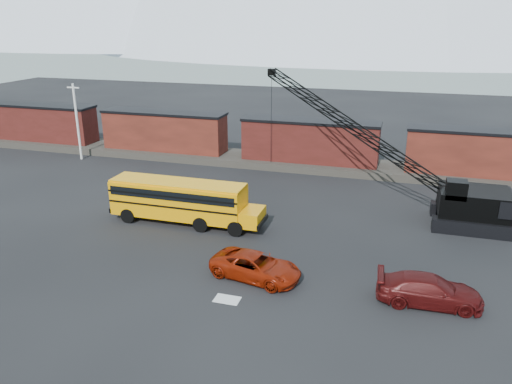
% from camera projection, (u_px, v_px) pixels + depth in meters
% --- Properties ---
extents(ground, '(160.00, 160.00, 0.00)m').
position_uv_depth(ground, '(241.00, 265.00, 30.81)').
color(ground, black).
rests_on(ground, ground).
extents(gravel_berm, '(120.00, 5.00, 0.70)m').
position_uv_depth(gravel_berm, '(309.00, 164.00, 50.56)').
color(gravel_berm, '#413C36').
rests_on(gravel_berm, ground).
extents(boxcar_west_far, '(13.70, 3.10, 4.17)m').
position_uv_depth(boxcar_west_far, '(41.00, 122.00, 58.40)').
color(boxcar_west_far, '#511A17').
rests_on(boxcar_west_far, gravel_berm).
extents(boxcar_west_near, '(13.70, 3.10, 4.17)m').
position_uv_depth(boxcar_west_near, '(165.00, 131.00, 54.08)').
color(boxcar_west_near, '#401812').
rests_on(boxcar_west_near, gravel_berm).
extents(boxcar_mid, '(13.70, 3.10, 4.17)m').
position_uv_depth(boxcar_mid, '(310.00, 141.00, 49.76)').
color(boxcar_mid, '#511A17').
rests_on(boxcar_mid, gravel_berm).
extents(boxcar_east_near, '(13.70, 3.10, 4.17)m').
position_uv_depth(boxcar_east_near, '(483.00, 153.00, 45.44)').
color(boxcar_east_near, '#401812').
rests_on(boxcar_east_near, gravel_berm).
extents(utility_pole, '(1.40, 0.24, 8.00)m').
position_uv_depth(utility_pole, '(77.00, 121.00, 52.16)').
color(utility_pole, silver).
rests_on(utility_pole, ground).
extents(snow_patch, '(1.40, 0.90, 0.02)m').
position_uv_depth(snow_patch, '(227.00, 299.00, 27.06)').
color(snow_patch, silver).
rests_on(snow_patch, ground).
extents(school_bus, '(11.65, 2.65, 3.19)m').
position_uv_depth(school_bus, '(183.00, 200.00, 36.51)').
color(school_bus, orange).
rests_on(school_bus, ground).
extents(red_pickup, '(5.76, 3.49, 1.49)m').
position_uv_depth(red_pickup, '(256.00, 266.00, 29.08)').
color(red_pickup, maroon).
rests_on(red_pickup, ground).
extents(maroon_suv, '(5.62, 2.56, 1.60)m').
position_uv_depth(maroon_suv, '(429.00, 290.00, 26.45)').
color(maroon_suv, '#460C0C').
rests_on(maroon_suv, ground).
extents(crawler_crane, '(20.98, 12.30, 10.03)m').
position_uv_depth(crawler_crane, '(350.00, 125.00, 41.51)').
color(crawler_crane, black).
rests_on(crawler_crane, ground).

